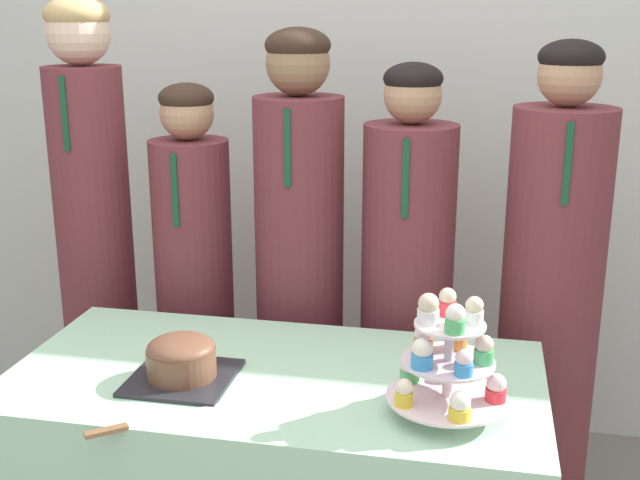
% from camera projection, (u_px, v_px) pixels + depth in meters
% --- Properties ---
extents(wall_back, '(9.00, 0.06, 2.70)m').
position_uv_depth(wall_back, '(359.00, 79.00, 2.99)').
color(wall_back, silver).
rests_on(wall_back, ground_plane).
extents(round_cake, '(0.24, 0.24, 0.11)m').
position_uv_depth(round_cake, '(181.00, 359.00, 1.91)').
color(round_cake, '#232328').
rests_on(round_cake, table).
extents(cake_knife, '(0.25, 0.20, 0.01)m').
position_uv_depth(cake_knife, '(132.00, 425.00, 1.71)').
color(cake_knife, silver).
rests_on(cake_knife, table).
extents(cupcake_stand, '(0.27, 0.27, 0.28)m').
position_uv_depth(cupcake_stand, '(448.00, 358.00, 1.73)').
color(cupcake_stand, silver).
rests_on(cupcake_stand, table).
extents(student_0, '(0.24, 0.25, 1.64)m').
position_uv_depth(student_0, '(97.00, 260.00, 2.60)').
color(student_0, brown).
rests_on(student_0, ground_plane).
extents(student_1, '(0.25, 0.25, 1.39)m').
position_uv_depth(student_1, '(196.00, 310.00, 2.58)').
color(student_1, brown).
rests_on(student_1, ground_plane).
extents(student_2, '(0.27, 0.28, 1.56)m').
position_uv_depth(student_2, '(300.00, 293.00, 2.49)').
color(student_2, brown).
rests_on(student_2, ground_plane).
extents(student_3, '(0.28, 0.28, 1.46)m').
position_uv_depth(student_3, '(406.00, 318.00, 2.44)').
color(student_3, brown).
rests_on(student_3, ground_plane).
extents(student_4, '(0.29, 0.29, 1.53)m').
position_uv_depth(student_4, '(549.00, 319.00, 2.35)').
color(student_4, brown).
rests_on(student_4, ground_plane).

